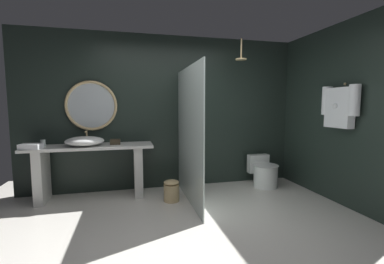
# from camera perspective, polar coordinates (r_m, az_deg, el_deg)

# --- Properties ---
(ground_plane) EXTENTS (5.76, 5.76, 0.00)m
(ground_plane) POSITION_cam_1_polar(r_m,az_deg,el_deg) (3.05, 0.32, -22.11)
(ground_plane) COLOR silver
(back_wall_panel) EXTENTS (4.80, 0.10, 2.60)m
(back_wall_panel) POSITION_cam_1_polar(r_m,az_deg,el_deg) (4.56, -5.54, 4.22)
(back_wall_panel) COLOR #1E2823
(back_wall_panel) RESTS_ON ground_plane
(side_wall_right) EXTENTS (0.10, 2.47, 2.60)m
(side_wall_right) POSITION_cam_1_polar(r_m,az_deg,el_deg) (4.52, 27.96, 3.54)
(side_wall_right) COLOR #1E2823
(side_wall_right) RESTS_ON ground_plane
(vanity_counter) EXTENTS (1.84, 0.53, 0.82)m
(vanity_counter) POSITION_cam_1_polar(r_m,az_deg,el_deg) (4.31, -21.07, -6.75)
(vanity_counter) COLOR silver
(vanity_counter) RESTS_ON ground_plane
(vessel_sink) EXTENTS (0.56, 0.46, 0.21)m
(vessel_sink) POSITION_cam_1_polar(r_m,az_deg,el_deg) (4.22, -22.37, -1.86)
(vessel_sink) COLOR white
(vessel_sink) RESTS_ON vanity_counter
(tumbler_cup) EXTENTS (0.07, 0.07, 0.10)m
(tumbler_cup) POSITION_cam_1_polar(r_m,az_deg,el_deg) (4.44, -29.78, -2.11)
(tumbler_cup) COLOR silver
(tumbler_cup) RESTS_ON vanity_counter
(tissue_box) EXTENTS (0.15, 0.12, 0.08)m
(tissue_box) POSITION_cam_1_polar(r_m,az_deg,el_deg) (4.22, -16.42, -2.08)
(tissue_box) COLOR #3D3323
(tissue_box) RESTS_ON vanity_counter
(round_wall_mirror) EXTENTS (0.79, 0.04, 0.79)m
(round_wall_mirror) POSITION_cam_1_polar(r_m,az_deg,el_deg) (4.46, -21.11, 5.38)
(round_wall_mirror) COLOR #D6B77F
(shower_glass_panel) EXTENTS (0.02, 1.55, 1.98)m
(shower_glass_panel) POSITION_cam_1_polar(r_m,az_deg,el_deg) (3.81, -0.64, -0.75)
(shower_glass_panel) COLOR silver
(shower_glass_panel) RESTS_ON ground_plane
(rain_shower_head) EXTENTS (0.18, 0.18, 0.34)m
(rain_shower_head) POSITION_cam_1_polar(r_m,az_deg,el_deg) (4.46, 10.66, 15.82)
(rain_shower_head) COLOR #D6B77F
(hanging_bathrobe) EXTENTS (0.20, 0.62, 0.63)m
(hanging_bathrobe) POSITION_cam_1_polar(r_m,az_deg,el_deg) (4.19, 29.52, 5.12)
(hanging_bathrobe) COLOR #D6B77F
(toilet) EXTENTS (0.43, 0.59, 0.52)m
(toilet) POSITION_cam_1_polar(r_m,az_deg,el_deg) (4.85, 15.43, -8.61)
(toilet) COLOR white
(toilet) RESTS_ON ground_plane
(waste_bin) EXTENTS (0.23, 0.23, 0.32)m
(waste_bin) POSITION_cam_1_polar(r_m,az_deg,el_deg) (4.01, -4.50, -12.59)
(waste_bin) COLOR #D6B77F
(waste_bin) RESTS_ON ground_plane
(folded_hand_towel) EXTENTS (0.30, 0.22, 0.08)m
(folded_hand_towel) POSITION_cam_1_polar(r_m,az_deg,el_deg) (4.26, -31.76, -2.70)
(folded_hand_towel) COLOR white
(folded_hand_towel) RESTS_ON vanity_counter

